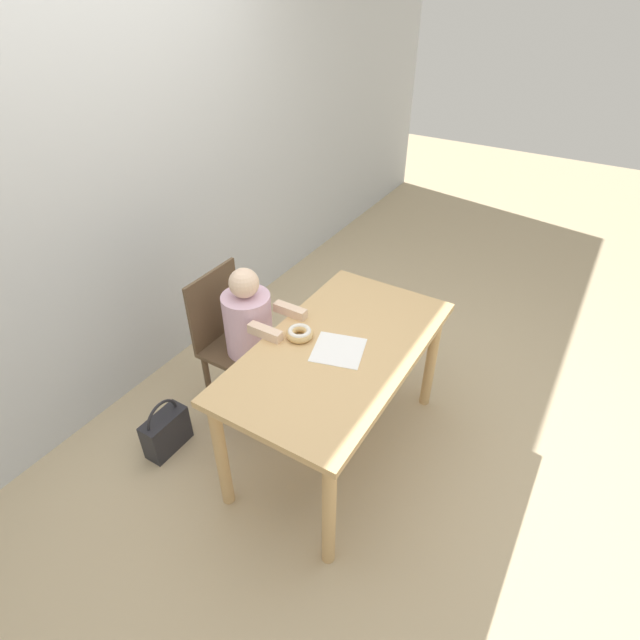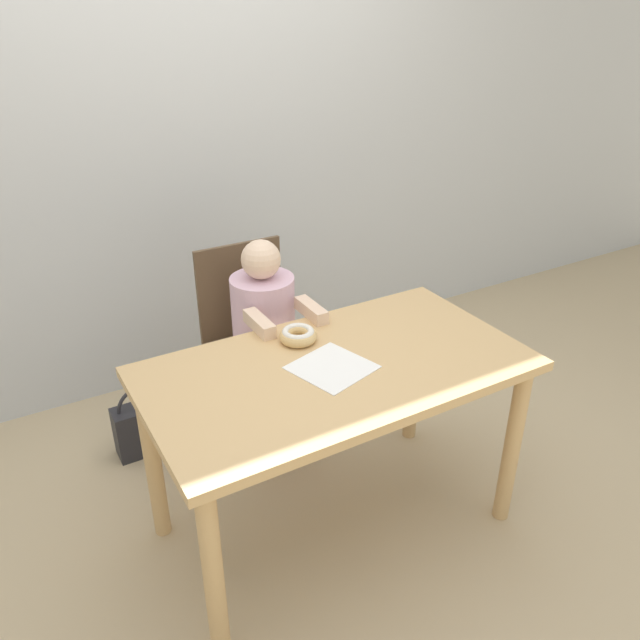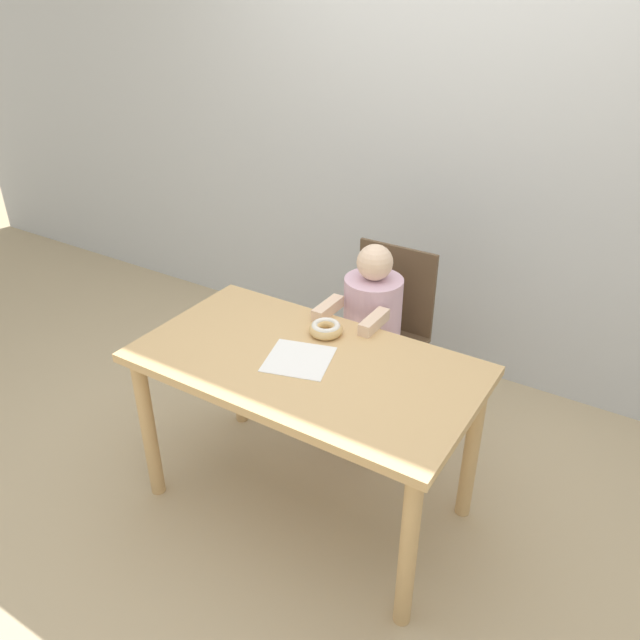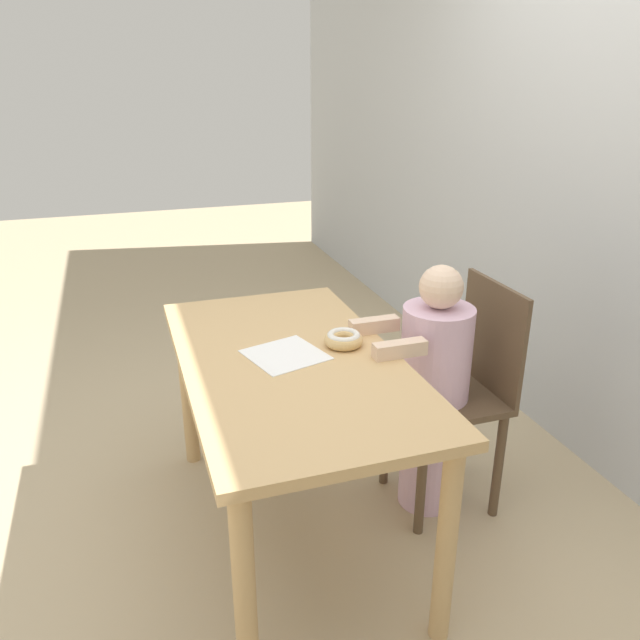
{
  "view_description": "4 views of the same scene",
  "coord_description": "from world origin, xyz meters",
  "px_view_note": "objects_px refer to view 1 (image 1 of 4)",
  "views": [
    {
      "loc": [
        -1.63,
        -0.89,
        2.21
      ],
      "look_at": [
        -0.0,
        0.11,
        0.83
      ],
      "focal_mm": 28.0,
      "sensor_mm": 36.0,
      "label": 1
    },
    {
      "loc": [
        -0.94,
        -1.5,
        1.8
      ],
      "look_at": [
        -0.0,
        0.11,
        0.83
      ],
      "focal_mm": 35.0,
      "sensor_mm": 36.0,
      "label": 2
    },
    {
      "loc": [
        1.07,
        -1.61,
        1.98
      ],
      "look_at": [
        -0.0,
        0.11,
        0.83
      ],
      "focal_mm": 35.0,
      "sensor_mm": 36.0,
      "label": 3
    },
    {
      "loc": [
        1.8,
        -0.49,
        1.6
      ],
      "look_at": [
        -0.0,
        0.11,
        0.83
      ],
      "focal_mm": 35.0,
      "sensor_mm": 36.0,
      "label": 4
    }
  ],
  "objects_px": {
    "chair": "(236,343)",
    "child_figure": "(251,348)",
    "donut": "(300,333)",
    "handbag": "(166,431)"
  },
  "relations": [
    {
      "from": "chair",
      "to": "donut",
      "type": "distance_m",
      "value": 0.53
    },
    {
      "from": "donut",
      "to": "handbag",
      "type": "xyz_separation_m",
      "value": [
        -0.46,
        0.59,
        -0.61
      ]
    },
    {
      "from": "child_figure",
      "to": "donut",
      "type": "bearing_deg",
      "value": -94.59
    },
    {
      "from": "handbag",
      "to": "child_figure",
      "type": "bearing_deg",
      "value": -27.11
    },
    {
      "from": "donut",
      "to": "handbag",
      "type": "height_order",
      "value": "donut"
    },
    {
      "from": "child_figure",
      "to": "handbag",
      "type": "bearing_deg",
      "value": 152.89
    },
    {
      "from": "donut",
      "to": "handbag",
      "type": "bearing_deg",
      "value": 127.57
    },
    {
      "from": "child_figure",
      "to": "chair",
      "type": "bearing_deg",
      "value": 90.0
    },
    {
      "from": "chair",
      "to": "donut",
      "type": "relative_size",
      "value": 6.62
    },
    {
      "from": "chair",
      "to": "child_figure",
      "type": "xyz_separation_m",
      "value": [
        0.0,
        -0.11,
        0.01
      ]
    }
  ]
}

